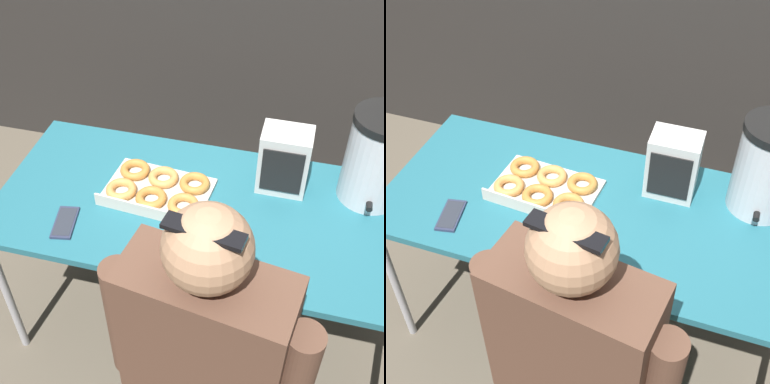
{
  "view_description": "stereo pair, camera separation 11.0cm",
  "coord_description": "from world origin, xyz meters",
  "views": [
    {
      "loc": [
        0.29,
        -1.35,
        2.06
      ],
      "look_at": [
        -0.06,
        0.0,
        0.77
      ],
      "focal_mm": 50.0,
      "sensor_mm": 36.0,
      "label": 1
    },
    {
      "loc": [
        0.4,
        -1.31,
        2.06
      ],
      "look_at": [
        -0.06,
        0.0,
        0.77
      ],
      "focal_mm": 50.0,
      "sensor_mm": 36.0,
      "label": 2
    }
  ],
  "objects": [
    {
      "name": "folding_table",
      "position": [
        0.0,
        0.0,
        0.67
      ],
      "size": [
        1.54,
        0.71,
        0.71
      ],
      "color": "#236675",
      "rests_on": "ground"
    },
    {
      "name": "cell_phone",
      "position": [
        -0.46,
        -0.21,
        0.72
      ],
      "size": [
        0.1,
        0.16,
        0.01
      ],
      "rotation": [
        0.0,
        0.0,
        0.19
      ],
      "color": "#2D334C",
      "rests_on": "folding_table"
    },
    {
      "name": "person_seated",
      "position": [
        0.13,
        -0.58,
        0.6
      ],
      "size": [
        0.6,
        0.3,
        1.27
      ],
      "rotation": [
        0.0,
        0.0,
        2.99
      ],
      "color": "#33332D",
      "rests_on": "ground"
    },
    {
      "name": "space_heater",
      "position": [
        0.24,
        0.18,
        0.84
      ],
      "size": [
        0.18,
        0.14,
        0.25
      ],
      "color": "silver",
      "rests_on": "folding_table"
    },
    {
      "name": "donut_box",
      "position": [
        -0.2,
        0.02,
        0.74
      ],
      "size": [
        0.41,
        0.3,
        0.05
      ],
      "rotation": [
        0.0,
        0.0,
        -0.08
      ],
      "color": "beige",
      "rests_on": "folding_table"
    },
    {
      "name": "ground_plane",
      "position": [
        0.0,
        0.0,
        0.0
      ],
      "size": [
        12.0,
        12.0,
        0.0
      ],
      "primitive_type": "plane",
      "color": "brown"
    },
    {
      "name": "coffee_urn",
      "position": [
        0.55,
        0.21,
        0.89
      ],
      "size": [
        0.23,
        0.26,
        0.38
      ],
      "color": "silver",
      "rests_on": "folding_table"
    }
  ]
}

